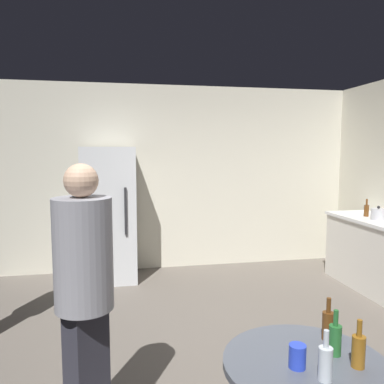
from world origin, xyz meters
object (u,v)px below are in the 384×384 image
at_px(refrigerator, 109,214).
at_px(foreground_table, 305,382).
at_px(beer_bottle_clear, 325,362).
at_px(person_in_gray_shirt, 84,283).
at_px(beer_bottle_on_counter, 366,210).
at_px(beer_bottle_green, 335,339).
at_px(kettle, 378,214).
at_px(beer_bottle_amber, 358,350).
at_px(plastic_cup_blue, 297,356).
at_px(beer_bottle_brown, 328,324).

bearing_deg(refrigerator, foreground_table, -74.70).
height_order(beer_bottle_clear, person_in_gray_shirt, person_in_gray_shirt).
height_order(beer_bottle_on_counter, beer_bottle_green, beer_bottle_on_counter).
xyz_separation_m(beer_bottle_on_counter, foreground_table, (-2.30, -2.80, -0.35)).
relative_size(kettle, beer_bottle_amber, 1.06).
relative_size(refrigerator, beer_bottle_clear, 7.83).
relative_size(plastic_cup_blue, person_in_gray_shirt, 0.07).
bearing_deg(beer_bottle_amber, person_in_gray_shirt, 150.63).
bearing_deg(refrigerator, person_in_gray_shirt, -91.65).
xyz_separation_m(beer_bottle_brown, person_in_gray_shirt, (-1.30, 0.45, 0.16)).
height_order(kettle, foreground_table, kettle).
xyz_separation_m(kettle, plastic_cup_blue, (-2.35, -2.59, -0.18)).
distance_m(foreground_table, beer_bottle_amber, 0.30).
distance_m(beer_bottle_amber, person_in_gray_shirt, 1.49).
xyz_separation_m(kettle, beer_bottle_clear, (-2.27, -2.70, -0.15)).
xyz_separation_m(beer_bottle_amber, beer_bottle_clear, (-0.21, -0.07, 0.00)).
distance_m(refrigerator, beer_bottle_clear, 3.90).
relative_size(beer_bottle_green, beer_bottle_clear, 1.00).
bearing_deg(beer_bottle_clear, kettle, 49.91).
bearing_deg(plastic_cup_blue, refrigerator, 104.19).
relative_size(refrigerator, person_in_gray_shirt, 1.08).
bearing_deg(refrigerator, beer_bottle_brown, -70.61).
distance_m(kettle, beer_bottle_brown, 3.14).
height_order(foreground_table, plastic_cup_blue, plastic_cup_blue).
height_order(refrigerator, beer_bottle_green, refrigerator).
xyz_separation_m(refrigerator, beer_bottle_green, (1.16, -3.59, -0.08)).
relative_size(kettle, beer_bottle_green, 1.06).
distance_m(beer_bottle_brown, beer_bottle_clear, 0.40).
relative_size(kettle, beer_bottle_clear, 1.06).
height_order(beer_bottle_on_counter, foreground_table, beer_bottle_on_counter).
height_order(beer_bottle_green, plastic_cup_blue, beer_bottle_green).
height_order(beer_bottle_green, beer_bottle_clear, same).
distance_m(beer_bottle_green, plastic_cup_blue, 0.25).
distance_m(beer_bottle_on_counter, beer_bottle_brown, 3.35).
distance_m(beer_bottle_brown, person_in_gray_shirt, 1.38).
height_order(kettle, beer_bottle_on_counter, beer_bottle_on_counter).
height_order(refrigerator, foreground_table, refrigerator).
bearing_deg(kettle, person_in_gray_shirt, -150.37).
bearing_deg(plastic_cup_blue, beer_bottle_brown, 37.84).
height_order(beer_bottle_amber, plastic_cup_blue, beer_bottle_amber).
xyz_separation_m(beer_bottle_amber, beer_bottle_green, (-0.05, 0.12, 0.00)).
bearing_deg(refrigerator, kettle, -18.14).
distance_m(kettle, plastic_cup_blue, 3.50).
bearing_deg(kettle, beer_bottle_on_counter, 86.44).
bearing_deg(refrigerator, beer_bottle_clear, -75.18).
xyz_separation_m(beer_bottle_amber, person_in_gray_shirt, (-1.29, 0.73, 0.16)).
height_order(kettle, beer_bottle_green, kettle).
height_order(beer_bottle_brown, beer_bottle_green, same).
height_order(beer_bottle_amber, beer_bottle_clear, same).
distance_m(foreground_table, beer_bottle_clear, 0.24).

